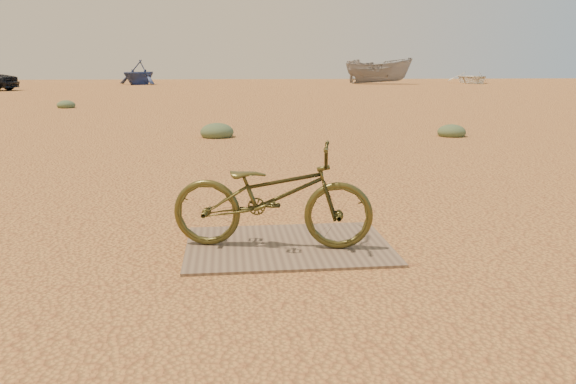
{
  "coord_description": "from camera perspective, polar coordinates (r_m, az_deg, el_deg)",
  "views": [
    {
      "loc": [
        -0.41,
        -4.15,
        1.44
      ],
      "look_at": [
        0.07,
        0.18,
        0.46
      ],
      "focal_mm": 35.0,
      "sensor_mm": 36.0,
      "label": 1
    }
  ],
  "objects": [
    {
      "name": "plywood_board",
      "position": [
        4.59,
        -0.0,
        -5.47
      ],
      "size": [
        1.65,
        1.17,
        0.02
      ],
      "primitive_type": "cube",
      "color": "#74614C",
      "rests_on": "ground"
    },
    {
      "name": "kale_c",
      "position": [
        21.43,
        -21.6,
        7.95
      ],
      "size": [
        0.62,
        0.62,
        0.34
      ],
      "primitive_type": "ellipsoid",
      "color": "#5A734D",
      "rests_on": "ground"
    },
    {
      "name": "kale_a",
      "position": [
        11.78,
        -7.21,
        5.55
      ],
      "size": [
        0.69,
        0.69,
        0.38
      ],
      "primitive_type": "ellipsoid",
      "color": "#5A734D",
      "rests_on": "ground"
    },
    {
      "name": "boat_far_right",
      "position": [
        50.93,
        18.17,
        10.99
      ],
      "size": [
        4.11,
        5.19,
        0.97
      ],
      "primitive_type": "imported",
      "rotation": [
        0.0,
        0.0,
        -0.18
      ],
      "color": "silver",
      "rests_on": "ground"
    },
    {
      "name": "kale_b",
      "position": [
        12.32,
        16.26,
        5.46
      ],
      "size": [
        0.58,
        0.58,
        0.32
      ],
      "primitive_type": "ellipsoid",
      "color": "#5A734D",
      "rests_on": "ground"
    },
    {
      "name": "boat_mid_right",
      "position": [
        47.3,
        9.16,
        12.05
      ],
      "size": [
        5.76,
        3.97,
        2.09
      ],
      "primitive_type": "imported",
      "rotation": [
        0.0,
        0.0,
        1.17
      ],
      "color": "gray",
      "rests_on": "ground"
    },
    {
      "name": "boat_far_left",
      "position": [
        46.67,
        -14.92,
        11.68
      ],
      "size": [
        4.55,
        4.74,
        1.93
      ],
      "primitive_type": "imported",
      "rotation": [
        0.0,
        0.0,
        -0.51
      ],
      "color": "#35477F",
      "rests_on": "ground"
    },
    {
      "name": "bicycle",
      "position": [
        4.44,
        -1.63,
        -0.36
      ],
      "size": [
        1.67,
        0.86,
        0.84
      ],
      "primitive_type": "imported",
      "rotation": [
        0.0,
        0.0,
        1.37
      ],
      "color": "#43401C",
      "rests_on": "plywood_board"
    },
    {
      "name": "ground",
      "position": [
        4.42,
        -0.63,
        -6.37
      ],
      "size": [
        120.0,
        120.0,
        0.0
      ],
      "primitive_type": "plane",
      "color": "#BE8845",
      "rests_on": "ground"
    }
  ]
}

